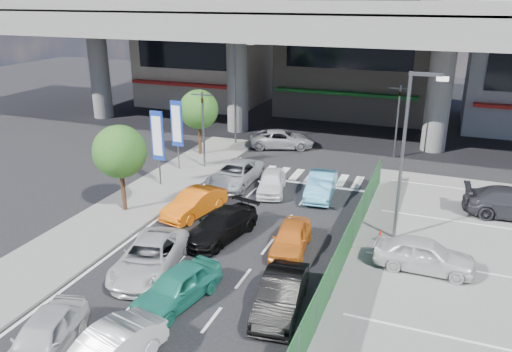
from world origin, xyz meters
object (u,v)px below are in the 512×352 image
at_px(hatch_black_mid_right, 281,295).
at_px(kei_truck_front_right, 321,185).
at_px(traffic_light_left, 203,111).
at_px(street_lamp_right, 408,144).
at_px(signboard_near, 158,138).
at_px(van_white_back_left, 43,337).
at_px(traffic_light_right, 399,104).
at_px(tree_near, 120,152).
at_px(sedan_black_mid, 221,226).
at_px(tree_far, 199,110).
at_px(sedan_white_mid_left, 149,257).
at_px(taxi_teal_mid, 177,286).
at_px(taxi_orange_right, 291,238).
at_px(traffic_cone, 380,235).
at_px(wagon_silver_front_left, 235,174).
at_px(crossing_wagon_silver, 282,139).
at_px(taxi_orange_left, 195,203).
at_px(parked_sedan_white, 424,254).
at_px(street_lamp_left, 237,84).
at_px(sedan_white_front_mid, 272,182).
at_px(signboard_far, 177,126).

bearing_deg(hatch_black_mid_right, kei_truck_front_right, 90.61).
xyz_separation_m(traffic_light_left, street_lamp_right, (13.37, -6.00, 0.83)).
distance_m(signboard_near, van_white_back_left, 15.47).
distance_m(traffic_light_right, tree_near, 19.53).
relative_size(van_white_back_left, sedan_black_mid, 0.89).
bearing_deg(kei_truck_front_right, traffic_light_left, 160.34).
distance_m(tree_far, hatch_black_mid_right, 19.97).
bearing_deg(sedan_black_mid, signboard_near, 154.41).
distance_m(sedan_white_mid_left, taxi_teal_mid, 2.70).
xyz_separation_m(taxi_orange_right, traffic_cone, (3.70, 2.30, -0.26)).
distance_m(traffic_light_left, wagon_silver_front_left, 5.00).
distance_m(tree_far, crossing_wagon_silver, 6.89).
height_order(van_white_back_left, kei_truck_front_right, same).
distance_m(taxi_orange_left, parked_sedan_white, 11.84).
bearing_deg(street_lamp_left, taxi_teal_mid, -73.03).
bearing_deg(traffic_cone, sedan_white_front_mid, 148.88).
xyz_separation_m(sedan_white_mid_left, kei_truck_front_right, (4.69, 10.82, -0.00)).
height_order(street_lamp_left, crossing_wagon_silver, street_lamp_left).
height_order(signboard_near, sedan_black_mid, signboard_near).
height_order(van_white_back_left, taxi_orange_left, van_white_back_left).
bearing_deg(taxi_orange_right, parked_sedan_white, -2.82).
height_order(signboard_near, kei_truck_front_right, signboard_near).
distance_m(tree_near, wagon_silver_front_left, 7.62).
relative_size(signboard_far, sedan_white_front_mid, 1.24).
relative_size(traffic_light_left, traffic_light_right, 1.00).
xyz_separation_m(signboard_far, sedan_black_mid, (6.79, -7.97, -2.40)).
xyz_separation_m(traffic_light_right, crossing_wagon_silver, (-8.33, -0.56, -3.25)).
xyz_separation_m(sedan_white_mid_left, parked_sedan_white, (10.79, 4.27, 0.08)).
bearing_deg(kei_truck_front_right, parked_sedan_white, -53.08).
bearing_deg(street_lamp_right, parked_sedan_white, -63.47).
distance_m(sedan_white_front_mid, traffic_cone, 8.09).
xyz_separation_m(tree_far, hatch_black_mid_right, (11.56, -16.06, -2.70)).
height_order(traffic_light_left, traffic_light_right, same).
xyz_separation_m(tree_far, crossing_wagon_silver, (4.97, 3.94, -2.70)).
relative_size(sedan_white_mid_left, wagon_silver_front_left, 1.00).
relative_size(signboard_near, signboard_far, 1.00).
distance_m(street_lamp_right, sedan_black_mid, 9.46).
xyz_separation_m(signboard_near, taxi_orange_right, (9.91, -4.99, -2.42)).
bearing_deg(tree_near, sedan_white_front_mid, 40.17).
xyz_separation_m(wagon_silver_front_left, sedan_white_front_mid, (2.52, -0.43, -0.04)).
bearing_deg(tree_far, signboard_near, -84.73).
bearing_deg(hatch_black_mid_right, street_lamp_left, 111.03).
bearing_deg(wagon_silver_front_left, signboard_near, -154.47).
height_order(traffic_light_left, signboard_near, traffic_light_left).
xyz_separation_m(traffic_light_right, van_white_back_left, (-8.15, -25.60, -3.25)).
bearing_deg(street_lamp_right, kei_truck_front_right, 140.69).
bearing_deg(sedan_white_mid_left, sedan_black_mid, 57.09).
xyz_separation_m(traffic_light_left, kei_truck_front_right, (8.58, -2.07, -3.25)).
height_order(signboard_far, taxi_teal_mid, signboard_far).
xyz_separation_m(kei_truck_front_right, traffic_cone, (4.04, -4.63, -0.30)).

